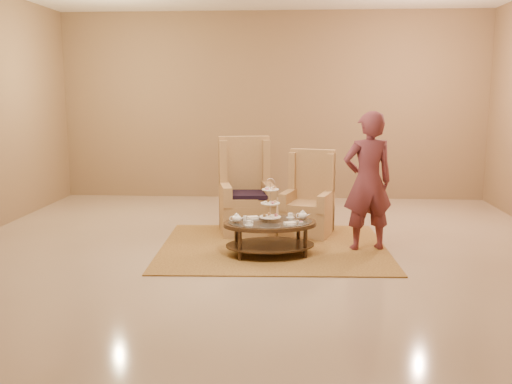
# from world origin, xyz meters

# --- Properties ---
(ground) EXTENTS (8.00, 8.00, 0.00)m
(ground) POSITION_xyz_m (0.00, 0.00, 0.00)
(ground) COLOR tan
(ground) RESTS_ON ground
(ceiling) EXTENTS (8.00, 8.00, 0.02)m
(ceiling) POSITION_xyz_m (0.00, 0.00, 0.00)
(ceiling) COLOR silver
(ceiling) RESTS_ON ground
(wall_back) EXTENTS (8.00, 0.04, 3.50)m
(wall_back) POSITION_xyz_m (0.00, 4.00, 1.75)
(wall_back) COLOR #896C4A
(wall_back) RESTS_ON ground
(rug) EXTENTS (3.03, 2.56, 0.02)m
(rug) POSITION_xyz_m (0.17, 0.34, 0.01)
(rug) COLOR #A28039
(rug) RESTS_ON ground
(tea_table) EXTENTS (1.30, 1.01, 0.97)m
(tea_table) POSITION_xyz_m (0.14, -0.01, 0.35)
(tea_table) COLOR black
(tea_table) RESTS_ON ground
(armchair_left) EXTENTS (0.88, 0.90, 1.37)m
(armchair_left) POSITION_xyz_m (-0.27, 1.24, 0.46)
(armchair_left) COLOR tan
(armchair_left) RESTS_ON ground
(armchair_right) EXTENTS (0.81, 0.82, 1.20)m
(armchair_right) POSITION_xyz_m (0.64, 1.13, 0.40)
(armchair_right) COLOR tan
(armchair_right) RESTS_ON ground
(person) EXTENTS (0.73, 0.56, 1.78)m
(person) POSITION_xyz_m (1.36, 0.33, 0.89)
(person) COLOR brown
(person) RESTS_ON ground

